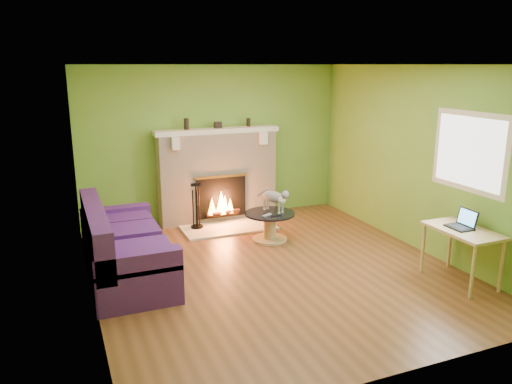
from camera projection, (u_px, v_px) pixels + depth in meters
floor at (274, 269)px, 6.54m from camera, size 5.00×5.00×0.00m
ceiling at (276, 64)px, 5.89m from camera, size 5.00×5.00×0.00m
wall_back at (214, 143)px, 8.46m from camera, size 5.00×0.00×5.00m
wall_front at (404, 232)px, 3.97m from camera, size 5.00×0.00×5.00m
wall_left at (85, 188)px, 5.39m from camera, size 0.00×5.00×5.00m
wall_right at (419, 159)px, 7.04m from camera, size 0.00×5.00×5.00m
window_frame at (469, 152)px, 6.17m from camera, size 0.00×1.20×1.20m
window_pane at (469, 152)px, 6.17m from camera, size 0.00×1.06×1.06m
fireplace at (218, 176)px, 8.42m from camera, size 2.10×0.46×1.58m
hearth at (228, 227)px, 8.15m from camera, size 1.50×0.75×0.03m
mantel at (217, 131)px, 8.21m from camera, size 2.10×0.28×0.08m
sofa at (122, 249)px, 6.22m from camera, size 0.94×2.09×0.94m
coffee_table at (270, 224)px, 7.56m from camera, size 0.76×0.76×0.43m
desk at (463, 236)px, 6.01m from camera, size 0.53×0.92×0.68m
cat at (273, 199)px, 7.54m from camera, size 0.44×0.64×0.37m
remote_silver at (267, 215)px, 7.37m from camera, size 0.17×0.12×0.02m
remote_black at (276, 215)px, 7.36m from camera, size 0.16×0.06×0.02m
laptop at (460, 219)px, 6.00m from camera, size 0.27×0.31×0.23m
fire_tools at (196, 205)px, 8.01m from camera, size 0.20×0.20×0.75m
mantel_vase_left at (186, 124)px, 8.02m from camera, size 0.08×0.08×0.18m
mantel_vase_right at (248, 122)px, 8.42m from camera, size 0.07×0.07×0.14m
mantel_box at (218, 125)px, 8.22m from camera, size 0.12×0.08×0.10m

